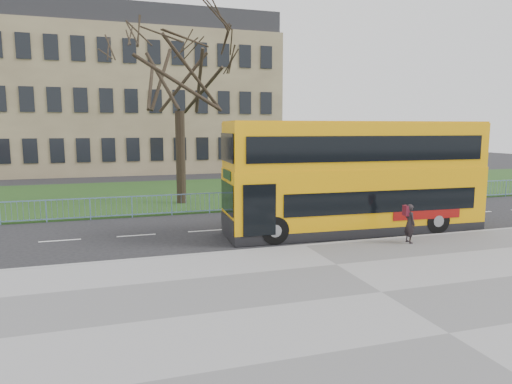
# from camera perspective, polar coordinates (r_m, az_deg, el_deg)

# --- Properties ---
(ground) EXTENTS (120.00, 120.00, 0.00)m
(ground) POSITION_cam_1_polar(r_m,az_deg,el_deg) (18.90, 4.24, -5.86)
(ground) COLOR black
(ground) RESTS_ON ground
(pavement) EXTENTS (80.00, 10.50, 0.12)m
(pavement) POSITION_cam_1_polar(r_m,az_deg,el_deg) (13.12, 15.39, -12.20)
(pavement) COLOR slate
(pavement) RESTS_ON ground
(kerb) EXTENTS (80.00, 0.20, 0.14)m
(kerb) POSITION_cam_1_polar(r_m,az_deg,el_deg) (17.50, 6.12, -6.79)
(kerb) COLOR gray
(kerb) RESTS_ON ground
(grass_verge) EXTENTS (80.00, 15.40, 0.08)m
(grass_verge) POSITION_cam_1_polar(r_m,az_deg,el_deg) (32.39, -5.09, 0.03)
(grass_verge) COLOR #1B3914
(grass_verge) RESTS_ON ground
(guard_railing) EXTENTS (40.00, 0.12, 1.10)m
(guard_railing) POSITION_cam_1_polar(r_m,az_deg,el_deg) (24.92, -1.33, -1.16)
(guard_railing) COLOR #6588B5
(guard_railing) RESTS_ON ground
(bare_tree) EXTENTS (9.04, 9.04, 12.91)m
(bare_tree) POSITION_cam_1_polar(r_m,az_deg,el_deg) (27.39, -9.58, 12.13)
(bare_tree) COLOR black
(bare_tree) RESTS_ON grass_verge
(civic_building) EXTENTS (30.00, 15.00, 14.00)m
(civic_building) POSITION_cam_1_polar(r_m,az_deg,el_deg) (52.14, -15.64, 10.46)
(civic_building) COLOR #7C6B4E
(civic_building) RESTS_ON ground
(yellow_bus) EXTENTS (11.41, 3.19, 4.74)m
(yellow_bus) POSITION_cam_1_polar(r_m,az_deg,el_deg) (20.18, 12.36, 2.19)
(yellow_bus) COLOR #EEA40A
(yellow_bus) RESTS_ON ground
(pedestrian) EXTENTS (0.39, 0.57, 1.51)m
(pedestrian) POSITION_cam_1_polar(r_m,az_deg,el_deg) (18.56, 18.66, -3.75)
(pedestrian) COLOR black
(pedestrian) RESTS_ON pavement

